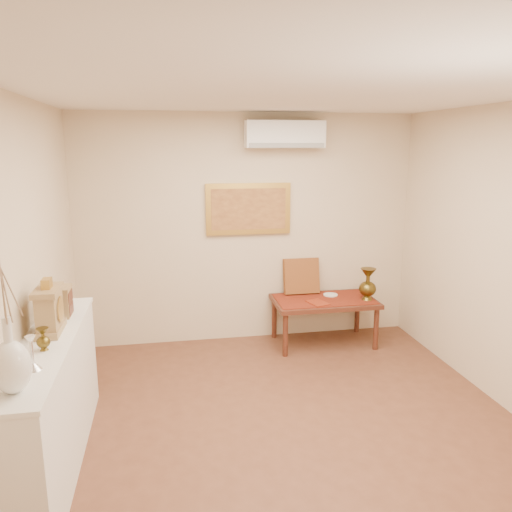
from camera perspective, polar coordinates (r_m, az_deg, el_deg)
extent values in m
plane|color=brown|center=(4.33, 4.37, -20.04)|extent=(4.50, 4.50, 0.00)
plane|color=white|center=(3.67, 5.11, 18.29)|extent=(4.50, 4.50, 0.00)
cube|color=beige|center=(5.93, -0.91, 3.04)|extent=(4.00, 0.02, 2.70)
cube|color=beige|center=(1.87, 24.03, -20.24)|extent=(4.00, 0.02, 2.70)
cube|color=beige|center=(3.80, -25.90, -3.68)|extent=(0.02, 4.50, 2.70)
cube|color=maroon|center=(5.97, 7.82, -4.89)|extent=(1.14, 0.59, 0.01)
cylinder|color=white|center=(6.11, 8.52, -4.40)|extent=(0.17, 0.17, 0.01)
cube|color=maroon|center=(5.79, 7.07, -5.32)|extent=(0.25, 0.29, 0.01)
cube|color=#5F1C13|center=(6.11, 5.19, -2.28)|extent=(0.43, 0.19, 0.44)
cube|color=white|center=(4.07, -22.23, -15.54)|extent=(0.35, 2.00, 0.95)
cube|color=white|center=(3.88, -22.84, -9.10)|extent=(0.37, 2.02, 0.03)
cube|color=#9E7F51|center=(4.01, -22.38, -7.73)|extent=(0.16, 0.36, 0.05)
cube|color=#9E7F51|center=(3.96, -22.56, -5.69)|extent=(0.14, 0.30, 0.25)
cylinder|color=beige|center=(3.95, -21.50, -5.67)|extent=(0.01, 0.17, 0.17)
cylinder|color=#B9903B|center=(3.95, -21.42, -5.67)|extent=(0.01, 0.19, 0.19)
cube|color=#9E7F51|center=(3.92, -22.74, -3.67)|extent=(0.17, 0.34, 0.04)
cube|color=#B9903B|center=(3.91, -22.81, -2.90)|extent=(0.06, 0.11, 0.07)
cube|color=#9E7F51|center=(4.32, -21.41, -5.03)|extent=(0.15, 0.20, 0.22)
cube|color=#512518|center=(4.32, -20.35, -5.64)|extent=(0.01, 0.17, 0.09)
cube|color=#512518|center=(4.29, -20.45, -4.37)|extent=(0.01, 0.17, 0.09)
cube|color=#9E7F51|center=(4.29, -21.54, -3.47)|extent=(0.16, 0.21, 0.02)
cube|color=#512518|center=(5.98, 7.81, -5.15)|extent=(1.20, 0.70, 0.05)
cylinder|color=#512518|center=(5.66, 3.38, -9.02)|extent=(0.06, 0.06, 0.50)
cylinder|color=#512518|center=(6.00, 13.56, -8.11)|extent=(0.06, 0.06, 0.50)
cylinder|color=#512518|center=(6.19, 2.10, -7.09)|extent=(0.06, 0.06, 0.50)
cylinder|color=#512518|center=(6.50, 11.50, -6.38)|extent=(0.06, 0.06, 0.50)
cube|color=#B9903B|center=(5.87, -0.88, 5.41)|extent=(1.00, 0.05, 0.60)
cube|color=#B0743D|center=(5.85, -0.83, 5.37)|extent=(0.88, 0.01, 0.48)
cube|color=white|center=(5.80, 3.28, 13.71)|extent=(0.90, 0.24, 0.30)
cube|color=gray|center=(5.69, 3.56, 12.53)|extent=(0.86, 0.02, 0.05)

